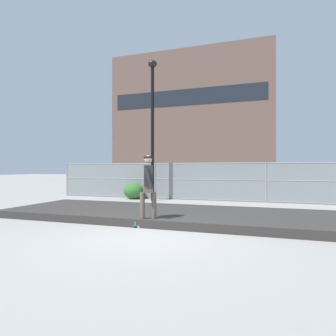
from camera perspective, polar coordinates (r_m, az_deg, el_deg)
The scene contains 10 objects.
ground_plane at distance 6.63m, azimuth -4.20°, elevation -13.67°, with size 120.00×120.00×0.00m, color gray.
gravel_berm at distance 8.91m, azimuth 1.98°, elevation -9.43°, with size 11.17×3.44×0.23m, color #33302D.
skateboard at distance 7.61m, azimuth -4.04°, elevation -11.46°, with size 0.81×0.52×0.07m.
skater at distance 7.48m, azimuth -4.04°, elevation -3.44°, with size 0.70×0.62×1.83m.
chain_fence at distance 13.80m, azimuth 7.94°, elevation -2.72°, with size 16.35×0.06×1.85m.
street_lamp at distance 13.98m, azimuth -3.16°, elevation 11.02°, with size 0.44×0.44×6.85m.
parked_car_near at distance 18.08m, azimuth -1.04°, elevation -2.41°, with size 4.43×2.02×1.66m.
parked_car_mid at distance 17.21m, azimuth 17.36°, elevation -2.52°, with size 4.47×2.08×1.66m.
library_building at distance 51.29m, azimuth 5.97°, elevation 9.41°, with size 25.62×15.68×20.15m.
shrub_left at distance 14.57m, azimuth -6.99°, elevation -4.65°, with size 1.05×0.86×0.81m.
Camera 1 is at (2.46, -5.96, 1.55)m, focal length 30.06 mm.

